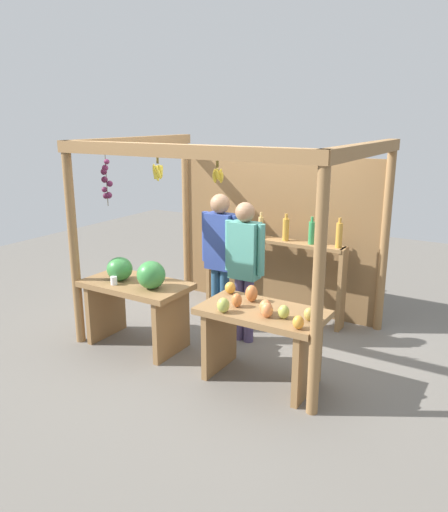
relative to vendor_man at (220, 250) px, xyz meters
name	(u,v)px	position (x,y,z in m)	size (l,w,h in m)	color
ground_plane	(233,334)	(0.21, -0.05, -0.98)	(12.00, 12.00, 0.00)	slate
market_stall	(253,217)	(0.20, 0.40, 0.35)	(2.90, 2.20, 2.22)	olive
fruit_counter_left	(137,292)	(-0.54, -0.85, -0.34)	(1.17, 0.64, 1.02)	olive
fruit_counter_right	(261,327)	(0.97, -0.84, -0.42)	(1.17, 0.65, 0.90)	olive
bottle_shelf_unit	(273,255)	(0.31, 0.74, -0.18)	(1.86, 0.22, 1.35)	olive
vendor_man	(220,250)	(0.00, 0.00, 0.00)	(0.48, 0.22, 1.63)	navy
vendor_woman	(245,260)	(0.38, -0.11, -0.03)	(0.48, 0.21, 1.58)	#4E426D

